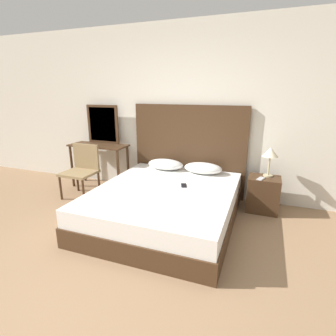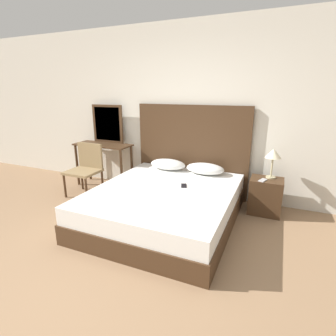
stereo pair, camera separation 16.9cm
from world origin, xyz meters
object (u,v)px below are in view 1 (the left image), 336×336
nightstand (263,194)px  table_lamp (270,154)px  bed (165,205)px  phone_on_bed (184,185)px  phone_on_nightstand (261,179)px  chair (82,167)px  vanity_desk (99,153)px

nightstand → table_lamp: table_lamp is taller
bed → phone_on_bed: phone_on_bed is taller
phone_on_bed → bed: bearing=-137.2°
nightstand → phone_on_nightstand: phone_on_nightstand is taller
bed → phone_on_bed: (0.20, 0.18, 0.24)m
table_lamp → nightstand: bearing=-118.1°
table_lamp → phone_on_nightstand: 0.38m
nightstand → phone_on_bed: bearing=-149.5°
phone_on_bed → nightstand: bearing=30.5°
bed → phone_on_nightstand: phone_on_nightstand is taller
phone_on_bed → chair: (-1.80, 0.19, 0.02)m
nightstand → phone_on_nightstand: size_ratio=3.09×
chair → nightstand: bearing=8.3°
nightstand → phone_on_nightstand: bearing=-120.3°
chair → phone_on_bed: bearing=-5.9°
bed → vanity_desk: 1.81m
phone_on_nightstand → chair: chair is taller
bed → vanity_desk: bearing=152.7°
nightstand → chair: (-2.81, -0.41, 0.23)m
phone_on_nightstand → bed: bearing=-149.3°
bed → nightstand: 1.44m
bed → vanity_desk: (-1.57, 0.81, 0.40)m
table_lamp → phone_on_nightstand: bearing=-119.4°
table_lamp → phone_on_nightstand: table_lamp is taller
phone_on_bed → vanity_desk: vanity_desk is taller
nightstand → bed: bearing=-147.3°
nightstand → vanity_desk: size_ratio=0.49×
phone_on_bed → chair: chair is taller
vanity_desk → chair: bearing=-94.0°
vanity_desk → table_lamp: bearing=0.8°
table_lamp → chair: table_lamp is taller
phone_on_bed → chair: bearing=174.1°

